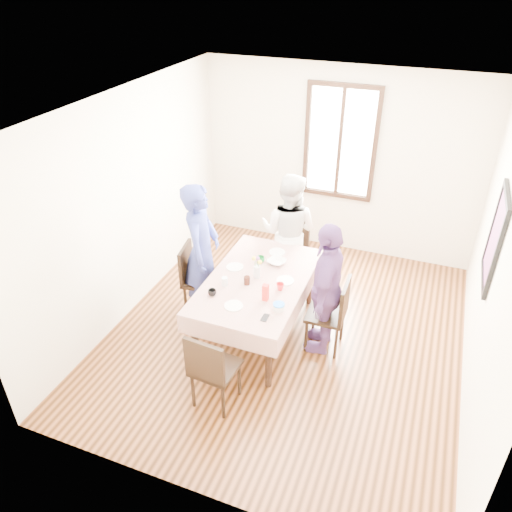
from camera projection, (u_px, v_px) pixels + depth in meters
name	position (u px, v px, depth m)	size (l,w,h in m)	color
ground	(286.00, 332.00, 5.99)	(4.50, 4.50, 0.00)	black
back_wall	(339.00, 163.00, 7.06)	(4.00, 4.00, 0.00)	beige
right_wall	(493.00, 272.00, 4.66)	(4.50, 4.50, 0.00)	beige
window_frame	(340.00, 143.00, 6.89)	(1.02, 0.06, 1.62)	black
window_pane	(341.00, 143.00, 6.90)	(0.90, 0.02, 1.50)	white
art_poster	(496.00, 239.00, 4.80)	(0.04, 0.76, 0.96)	red
dining_table	(258.00, 307.00, 5.81)	(0.96, 1.67, 0.75)	black
tablecloth	(258.00, 280.00, 5.61)	(1.08, 1.79, 0.01)	#5C0B00
chair_left	(202.00, 280.00, 6.14)	(0.42, 0.42, 0.91)	black
chair_right	(326.00, 314.00, 5.56)	(0.42, 0.42, 0.91)	black
chair_far	(288.00, 253.00, 6.68)	(0.42, 0.42, 0.91)	black
chair_near	(215.00, 367.00, 4.85)	(0.42, 0.42, 0.91)	black
person_left	(201.00, 252.00, 5.91)	(0.63, 0.42, 1.74)	navy
person_far	(289.00, 231.00, 6.48)	(0.78, 0.60, 1.60)	silver
person_right	(326.00, 289.00, 5.39)	(0.93, 0.39, 1.59)	#5B3671
mug_black	(212.00, 293.00, 5.33)	(0.09, 0.09, 0.07)	black
mug_flag	(280.00, 287.00, 5.41)	(0.09, 0.09, 0.08)	red
mug_green	(261.00, 259.00, 5.89)	(0.10, 0.10, 0.08)	#0C7226
serving_bowl	(277.00, 262.00, 5.87)	(0.21, 0.21, 0.05)	white
juice_carton	(266.00, 292.00, 5.23)	(0.06, 0.06, 0.19)	red
butter_tub	(279.00, 307.00, 5.12)	(0.12, 0.12, 0.06)	white
jam_jar	(247.00, 280.00, 5.50)	(0.07, 0.07, 0.10)	black
drinking_glass	(225.00, 281.00, 5.48)	(0.07, 0.07, 0.10)	silver
smartphone	(265.00, 318.00, 5.01)	(0.06, 0.13, 0.01)	black
flower_vase	(257.00, 272.00, 5.60)	(0.07, 0.07, 0.15)	silver
plate_left	(235.00, 267.00, 5.81)	(0.20, 0.20, 0.01)	white
plate_right	(285.00, 280.00, 5.57)	(0.20, 0.20, 0.01)	white
plate_far	(277.00, 252.00, 6.10)	(0.20, 0.20, 0.01)	white
plate_near	(234.00, 306.00, 5.18)	(0.20, 0.20, 0.01)	white
butter_lid	(279.00, 304.00, 5.10)	(0.12, 0.12, 0.01)	blue
flower_bunch	(257.00, 262.00, 5.54)	(0.09, 0.09, 0.10)	yellow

